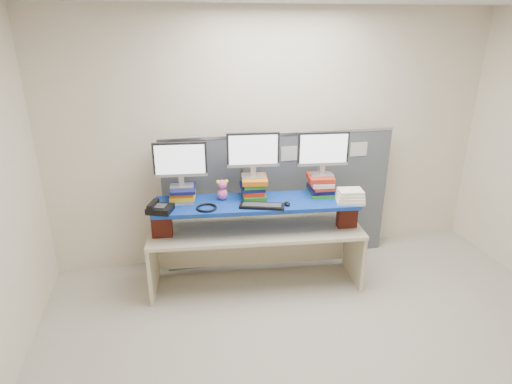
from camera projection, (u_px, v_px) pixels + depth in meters
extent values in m
cube|color=beige|center=(348.00, 210.00, 2.98)|extent=(5.00, 4.00, 2.80)
cube|color=beige|center=(335.00, 366.00, 3.49)|extent=(5.00, 4.00, 0.01)
cube|color=#464D53|center=(203.00, 207.00, 4.66)|extent=(0.85, 0.05, 1.50)
cube|color=#464D53|center=(280.00, 200.00, 4.84)|extent=(0.85, 0.05, 1.50)
cube|color=#464D53|center=(351.00, 194.00, 5.01)|extent=(0.85, 0.05, 1.50)
cube|color=#B8BBC0|center=(281.00, 134.00, 4.56)|extent=(2.60, 0.06, 0.03)
cube|color=beige|center=(193.00, 160.00, 4.42)|extent=(0.20, 0.00, 0.16)
cube|color=beige|center=(268.00, 155.00, 4.58)|extent=(0.20, 0.00, 0.16)
cube|color=beige|center=(290.00, 153.00, 4.63)|extent=(0.20, 0.00, 0.16)
cube|color=beige|center=(359.00, 149.00, 4.79)|extent=(0.20, 0.00, 0.16)
cube|color=beige|center=(256.00, 230.00, 4.37)|extent=(2.22, 0.85, 0.04)
cube|color=beige|center=(153.00, 264.00, 4.38)|extent=(0.10, 0.59, 0.62)
cube|color=beige|center=(354.00, 253.00, 4.60)|extent=(0.10, 0.59, 0.62)
cube|color=maroon|center=(162.00, 223.00, 4.17)|extent=(0.21, 0.13, 0.27)
cube|color=maroon|center=(347.00, 215.00, 4.37)|extent=(0.21, 0.13, 0.27)
cube|color=navy|center=(256.00, 203.00, 4.26)|extent=(2.05, 0.70, 0.04)
cube|color=silver|center=(183.00, 199.00, 4.27)|extent=(0.24, 0.28, 0.03)
cube|color=yellow|center=(183.00, 195.00, 4.26)|extent=(0.28, 0.31, 0.04)
cube|color=#CC6513|center=(182.00, 192.00, 4.25)|extent=(0.25, 0.29, 0.04)
cube|color=#11134C|center=(183.00, 188.00, 4.23)|extent=(0.27, 0.32, 0.03)
cube|color=#228123|center=(254.00, 195.00, 4.35)|extent=(0.24, 0.30, 0.05)
cube|color=#B62814|center=(253.00, 191.00, 4.34)|extent=(0.25, 0.30, 0.05)
cube|color=#11134C|center=(252.00, 187.00, 4.32)|extent=(0.25, 0.29, 0.04)
cube|color=#228123|center=(254.00, 183.00, 4.30)|extent=(0.24, 0.30, 0.04)
cube|color=#CC6513|center=(254.00, 179.00, 4.28)|extent=(0.29, 0.32, 0.05)
cube|color=#228123|center=(320.00, 192.00, 4.44)|extent=(0.27, 0.32, 0.03)
cube|color=#11134C|center=(320.00, 189.00, 4.42)|extent=(0.27, 0.29, 0.05)
cube|color=#B62814|center=(321.00, 185.00, 4.40)|extent=(0.23, 0.30, 0.03)
cube|color=silver|center=(321.00, 182.00, 4.38)|extent=(0.25, 0.30, 0.04)
cube|color=#B62814|center=(320.00, 178.00, 4.37)|extent=(0.29, 0.31, 0.05)
cube|color=#A2A3A7|center=(182.00, 186.00, 4.23)|extent=(0.24, 0.17, 0.02)
cube|color=#A2A3A7|center=(181.00, 181.00, 4.21)|extent=(0.06, 0.05, 0.09)
cube|color=black|center=(180.00, 160.00, 4.13)|extent=(0.52, 0.09, 0.34)
cube|color=white|center=(180.00, 160.00, 4.11)|extent=(0.47, 0.05, 0.30)
cube|color=#A2A3A7|center=(253.00, 176.00, 4.28)|extent=(0.24, 0.17, 0.02)
cube|color=#A2A3A7|center=(253.00, 171.00, 4.26)|extent=(0.06, 0.05, 0.09)
cube|color=black|center=(253.00, 150.00, 4.18)|extent=(0.52, 0.09, 0.34)
cube|color=white|center=(253.00, 150.00, 4.16)|extent=(0.47, 0.05, 0.30)
cube|color=#A2A3A7|center=(322.00, 175.00, 4.36)|extent=(0.24, 0.17, 0.02)
cube|color=#A2A3A7|center=(322.00, 170.00, 4.34)|extent=(0.06, 0.05, 0.09)
cube|color=black|center=(323.00, 149.00, 4.26)|extent=(0.52, 0.09, 0.34)
cube|color=white|center=(324.00, 149.00, 4.24)|extent=(0.47, 0.05, 0.30)
cube|color=black|center=(262.00, 206.00, 4.11)|extent=(0.45, 0.27, 0.02)
cube|color=#2F2F32|center=(262.00, 205.00, 4.11)|extent=(0.38, 0.21, 0.00)
ellipsoid|color=black|center=(287.00, 204.00, 4.16)|extent=(0.07, 0.10, 0.03)
cube|color=black|center=(160.00, 209.00, 4.01)|extent=(0.28, 0.27, 0.06)
cube|color=#2F2F32|center=(160.00, 206.00, 4.00)|extent=(0.14, 0.14, 0.01)
cube|color=black|center=(153.00, 204.00, 4.00)|extent=(0.12, 0.20, 0.04)
torus|color=black|center=(207.00, 208.00, 4.08)|extent=(0.25, 0.25, 0.02)
ellipsoid|color=pink|center=(223.00, 194.00, 4.28)|extent=(0.10, 0.09, 0.12)
sphere|color=pink|center=(222.00, 184.00, 4.24)|extent=(0.09, 0.09, 0.09)
sphere|color=yellow|center=(218.00, 182.00, 4.22)|extent=(0.04, 0.04, 0.04)
sphere|color=yellow|center=(226.00, 181.00, 4.24)|extent=(0.04, 0.04, 0.04)
cube|color=white|center=(350.00, 200.00, 4.24)|extent=(0.31, 0.26, 0.03)
cube|color=white|center=(350.00, 197.00, 4.22)|extent=(0.29, 0.25, 0.03)
cube|color=white|center=(350.00, 194.00, 4.21)|extent=(0.28, 0.24, 0.03)
cube|color=white|center=(350.00, 191.00, 4.20)|extent=(0.27, 0.23, 0.03)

